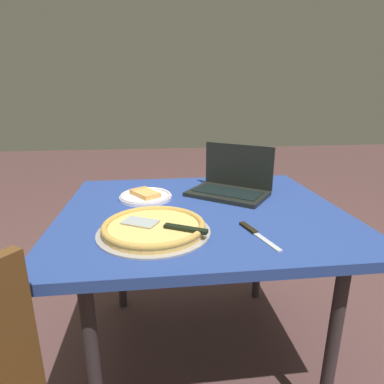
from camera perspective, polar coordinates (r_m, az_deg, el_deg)
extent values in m
plane|color=brown|center=(1.69, 1.50, -26.71)|extent=(12.00, 12.00, 0.00)
cube|color=navy|center=(1.31, 1.74, -3.63)|extent=(1.12, 0.99, 0.03)
cylinder|color=#30282A|center=(1.89, 11.91, -9.15)|extent=(0.04, 0.04, 0.69)
cylinder|color=#30282A|center=(1.82, -12.91, -10.41)|extent=(0.04, 0.04, 0.69)
cylinder|color=#30282A|center=(1.29, 23.90, -24.26)|extent=(0.04, 0.04, 0.69)
cylinder|color=#30282A|center=(1.18, -17.20, -28.33)|extent=(0.04, 0.04, 0.69)
cube|color=black|center=(1.46, 6.37, -0.33)|extent=(0.41, 0.39, 0.02)
cube|color=black|center=(1.46, 6.38, 0.06)|extent=(0.33, 0.29, 0.00)
cube|color=black|center=(1.54, 8.29, 4.72)|extent=(0.28, 0.21, 0.20)
cube|color=black|center=(1.54, 8.26, 4.71)|extent=(0.25, 0.19, 0.18)
cylinder|color=white|center=(1.43, -8.32, -0.94)|extent=(0.23, 0.23, 0.01)
torus|color=silver|center=(1.42, -8.34, -0.56)|extent=(0.23, 0.23, 0.01)
cube|color=#E4A755|center=(1.42, -8.35, -0.29)|extent=(0.14, 0.15, 0.02)
cube|color=tan|center=(1.47, -9.60, 0.26)|extent=(0.08, 0.06, 0.03)
cylinder|color=#9E9A97|center=(1.08, -6.85, -7.08)|extent=(0.38, 0.38, 0.01)
cylinder|color=#EABC64|center=(1.08, -6.87, -6.45)|extent=(0.34, 0.34, 0.02)
torus|color=gold|center=(1.07, -6.89, -5.96)|extent=(0.35, 0.35, 0.02)
cube|color=#AAB2B2|center=(1.10, -9.32, -5.33)|extent=(0.14, 0.12, 0.00)
cube|color=black|center=(1.03, -1.17, -6.63)|extent=(0.14, 0.09, 0.01)
cube|color=silver|center=(1.05, 12.79, -8.34)|extent=(0.06, 0.17, 0.00)
cube|color=black|center=(1.12, 10.12, -6.36)|extent=(0.04, 0.10, 0.01)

